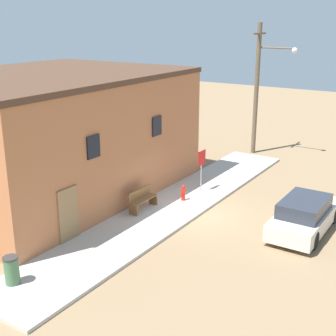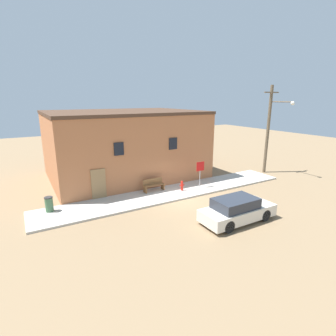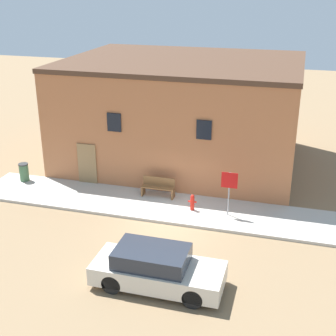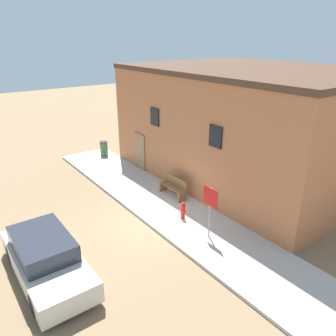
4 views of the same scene
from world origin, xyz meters
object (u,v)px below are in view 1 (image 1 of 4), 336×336
at_px(fire_hydrant, 183,193).
at_px(parked_car, 305,215).
at_px(stop_sign, 202,163).
at_px(bench, 142,199).
at_px(trash_bin, 12,270).
at_px(utility_pole, 259,86).

distance_m(fire_hydrant, parked_car, 5.64).
bearing_deg(stop_sign, fire_hydrant, 178.47).
relative_size(bench, trash_bin, 1.69).
bearing_deg(bench, parked_car, -73.52).
distance_m(trash_bin, parked_car, 11.21).
xyz_separation_m(fire_hydrant, bench, (-1.89, 0.96, 0.09)).
bearing_deg(stop_sign, parked_car, -105.56).
relative_size(fire_hydrant, parked_car, 0.17).
bearing_deg(utility_pole, fire_hydrant, -176.78).
bearing_deg(fire_hydrant, stop_sign, -1.53).
xyz_separation_m(bench, utility_pole, (11.67, -0.41, 3.68)).
height_order(stop_sign, utility_pole, utility_pole).
bearing_deg(bench, fire_hydrant, -26.96).
xyz_separation_m(fire_hydrant, trash_bin, (-9.07, 0.86, 0.09)).
xyz_separation_m(stop_sign, utility_pole, (8.16, 0.59, 2.73)).
bearing_deg(trash_bin, parked_car, -35.45).
bearing_deg(utility_pole, bench, 177.98).
distance_m(utility_pole, parked_car, 12.07).
bearing_deg(utility_pole, stop_sign, -175.84).
bearing_deg(utility_pole, trash_bin, 179.06).
relative_size(fire_hydrant, stop_sign, 0.37).
bearing_deg(bench, trash_bin, -179.19).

